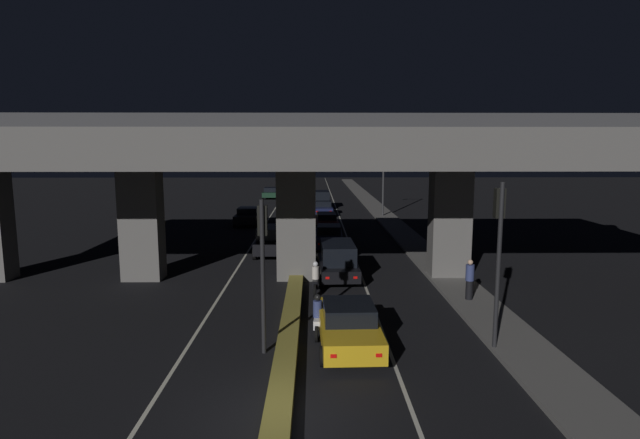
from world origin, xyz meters
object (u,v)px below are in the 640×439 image
object	(u,v)px
car_dark_blue_third	(329,236)
car_dark_green_third_oncoming	(290,198)
traffic_light_right_of_median	(499,238)
car_dark_red_fourth	(326,221)
car_dark_blue_fifth	(323,208)
car_taxi_yellow_lead	(348,324)
motorcycle_white_filtering_near	(318,318)
motorcycle_black_filtering_mid	(315,280)
car_black_second_oncoming	(248,216)
car_black_second	(338,260)
car_black_sixth	(322,199)
street_lamp	(380,166)
pedestrian_on_sidewalk	(470,280)
traffic_light_left_of_median	(263,249)
car_dark_green_fourth_oncoming	(271,193)
car_black_lead_oncoming	(270,240)

from	to	relation	value
car_dark_blue_third	car_dark_green_third_oncoming	xyz separation A→B (m)	(-3.63, 22.35, 0.26)
traffic_light_right_of_median	car_dark_red_fourth	size ratio (longest dim) A/B	1.16
car_dark_green_third_oncoming	car_dark_blue_third	bearing A→B (deg)	7.18
traffic_light_right_of_median	car_dark_red_fourth	bearing A→B (deg)	101.34
car_dark_green_third_oncoming	car_dark_blue_fifth	bearing A→B (deg)	27.19
car_taxi_yellow_lead	car_dark_red_fourth	world-z (taller)	car_taxi_yellow_lead
motorcycle_white_filtering_near	motorcycle_black_filtering_mid	distance (m)	5.08
car_dark_green_third_oncoming	motorcycle_white_filtering_near	size ratio (longest dim) A/B	2.32
car_dark_blue_third	car_black_second_oncoming	world-z (taller)	car_dark_blue_third
car_black_second	car_dark_green_third_oncoming	bearing A→B (deg)	5.30
car_black_sixth	motorcycle_white_filtering_near	size ratio (longest dim) A/B	2.23
street_lamp	pedestrian_on_sidewalk	xyz separation A→B (m)	(0.38, -26.65, -3.81)
traffic_light_left_of_median	car_dark_green_third_oncoming	xyz separation A→B (m)	(-1.01, 39.44, -2.38)
street_lamp	motorcycle_black_filtering_mid	world-z (taller)	street_lamp
motorcycle_white_filtering_near	motorcycle_black_filtering_mid	bearing A→B (deg)	4.39
traffic_light_right_of_median	car_dark_green_fourth_oncoming	bearing A→B (deg)	103.05
car_dark_blue_third	motorcycle_black_filtering_mid	bearing A→B (deg)	176.32
car_black_sixth	motorcycle_black_filtering_mid	xyz separation A→B (m)	(-0.84, -32.28, -0.37)
traffic_light_right_of_median	pedestrian_on_sidewalk	distance (m)	5.77
car_black_second	motorcycle_black_filtering_mid	distance (m)	2.80
car_black_lead_oncoming	pedestrian_on_sidewalk	bearing A→B (deg)	43.52
car_dark_blue_third	car_black_lead_oncoming	xyz separation A→B (m)	(-3.70, -2.28, 0.16)
traffic_light_right_of_median	car_black_lead_oncoming	world-z (taller)	traffic_light_right_of_median
car_dark_green_third_oncoming	motorcycle_white_filtering_near	xyz separation A→B (m)	(2.76, -37.98, -0.40)
car_dark_green_third_oncoming	motorcycle_black_filtering_mid	world-z (taller)	car_dark_green_third_oncoming
car_dark_red_fourth	car_dark_green_fourth_oncoming	bearing A→B (deg)	12.29
car_dark_green_third_oncoming	car_dark_red_fourth	bearing A→B (deg)	11.41
traffic_light_left_of_median	car_dark_blue_third	world-z (taller)	traffic_light_left_of_median
traffic_light_left_of_median	car_dark_green_fourth_oncoming	world-z (taller)	traffic_light_left_of_median
car_dark_blue_third	pedestrian_on_sidewalk	size ratio (longest dim) A/B	2.71
car_taxi_yellow_lead	car_dark_green_fourth_oncoming	size ratio (longest dim) A/B	1.18
car_black_sixth	motorcycle_white_filtering_near	world-z (taller)	car_black_sixth
car_dark_green_fourth_oncoming	motorcycle_white_filtering_near	world-z (taller)	motorcycle_white_filtering_near
car_black_second	car_dark_green_fourth_oncoming	distance (m)	41.15
car_dark_blue_third	car_dark_red_fourth	world-z (taller)	car_dark_blue_third
car_taxi_yellow_lead	motorcycle_black_filtering_mid	xyz separation A→B (m)	(-1.07, 6.10, -0.13)
traffic_light_right_of_median	car_black_sixth	bearing A→B (deg)	97.27
car_black_lead_oncoming	car_dark_green_fourth_oncoming	xyz separation A→B (m)	(-2.94, 34.84, -0.19)
car_black_sixth	car_dark_green_third_oncoming	size ratio (longest dim) A/B	0.96
car_dark_green_third_oncoming	traffic_light_left_of_median	bearing A→B (deg)	-0.59
car_black_second	car_black_second_oncoming	world-z (taller)	car_black_second
car_dark_red_fourth	traffic_light_right_of_median	bearing A→B (deg)	-171.02
street_lamp	car_dark_red_fourth	world-z (taller)	street_lamp
street_lamp	car_dark_blue_third	xyz separation A→B (m)	(-5.25, -14.59, -4.08)
car_dark_blue_third	car_dark_green_third_oncoming	distance (m)	22.64
motorcycle_black_filtering_mid	pedestrian_on_sidewalk	xyz separation A→B (m)	(6.55, -1.51, 0.40)
car_dark_blue_third	car_black_lead_oncoming	world-z (taller)	car_black_lead_oncoming
car_black_sixth	car_black_second_oncoming	xyz separation A→B (m)	(-6.60, -11.60, -0.22)
street_lamp	car_dark_green_third_oncoming	xyz separation A→B (m)	(-8.88, 7.76, -3.82)
car_black_second	motorcycle_white_filtering_near	world-z (taller)	car_black_second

